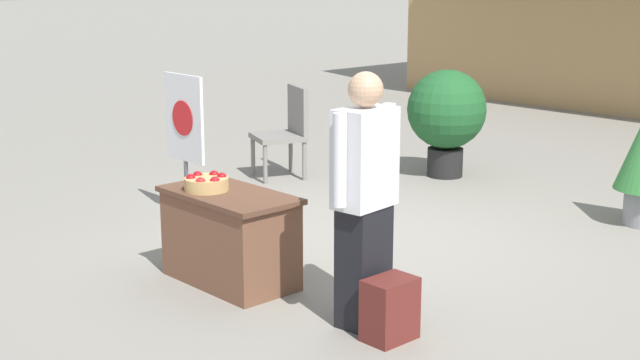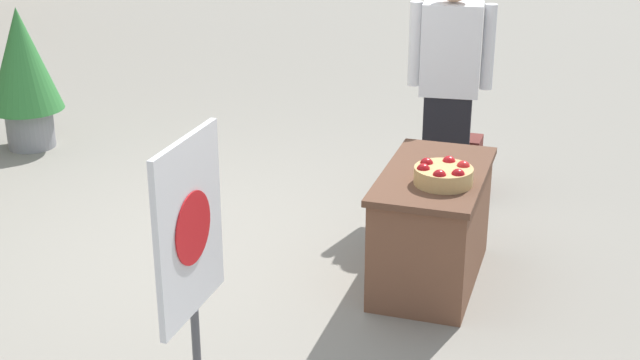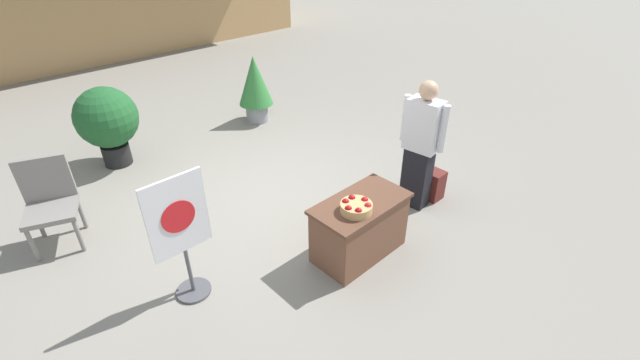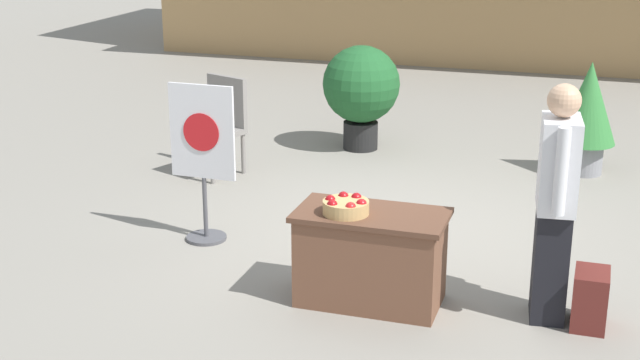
# 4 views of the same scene
# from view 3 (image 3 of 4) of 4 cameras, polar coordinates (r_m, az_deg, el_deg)

# --- Properties ---
(ground_plane) EXTENTS (120.00, 120.00, 0.00)m
(ground_plane) POSITION_cam_3_polar(r_m,az_deg,el_deg) (5.95, -6.17, -2.94)
(ground_plane) COLOR gray
(display_table) EXTENTS (1.12, 0.60, 0.72)m
(display_table) POSITION_cam_3_polar(r_m,az_deg,el_deg) (4.90, 5.29, -6.33)
(display_table) COLOR brown
(display_table) RESTS_ON ground_plane
(apple_basket) EXTENTS (0.34, 0.34, 0.13)m
(apple_basket) POSITION_cam_3_polar(r_m,az_deg,el_deg) (4.50, 4.85, -3.60)
(apple_basket) COLOR tan
(apple_basket) RESTS_ON display_table
(person_visitor) EXTENTS (0.31, 0.61, 1.74)m
(person_visitor) POSITION_cam_3_polar(r_m,az_deg,el_deg) (5.58, 13.31, 4.50)
(person_visitor) COLOR black
(person_visitor) RESTS_ON ground_plane
(backpack) EXTENTS (0.24, 0.34, 0.42)m
(backpack) POSITION_cam_3_polar(r_m,az_deg,el_deg) (6.11, 14.52, -0.46)
(backpack) COLOR maroon
(backpack) RESTS_ON ground_plane
(poster_board) EXTENTS (0.60, 0.36, 1.41)m
(poster_board) POSITION_cam_3_polar(r_m,az_deg,el_deg) (4.34, -17.99, -6.87)
(poster_board) COLOR #4C4C51
(poster_board) RESTS_ON ground_plane
(patio_chair) EXTENTS (0.71, 0.71, 1.06)m
(patio_chair) POSITION_cam_3_polar(r_m,az_deg,el_deg) (5.86, -32.40, -2.10)
(patio_chair) COLOR gray
(patio_chair) RESTS_ON ground_plane
(potted_plant_far_left) EXTENTS (0.63, 0.63, 1.24)m
(potted_plant_far_left) POSITION_cam_3_polar(r_m,az_deg,el_deg) (8.13, -8.67, 12.41)
(potted_plant_far_left) COLOR gray
(potted_plant_far_left) RESTS_ON ground_plane
(potted_plant_near_left) EXTENTS (0.92, 0.92, 1.25)m
(potted_plant_near_left) POSITION_cam_3_polar(r_m,az_deg,el_deg) (7.23, -26.51, 7.16)
(potted_plant_near_left) COLOR black
(potted_plant_near_left) RESTS_ON ground_plane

